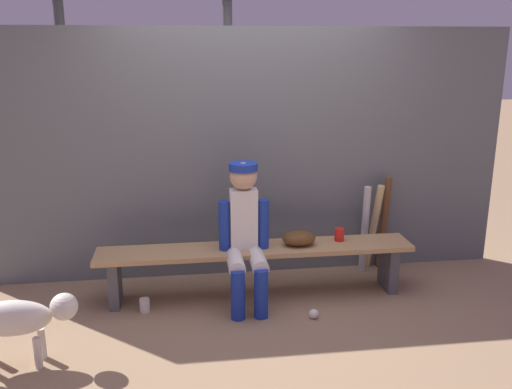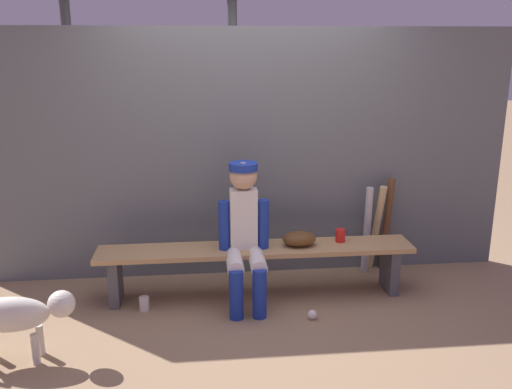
% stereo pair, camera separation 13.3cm
% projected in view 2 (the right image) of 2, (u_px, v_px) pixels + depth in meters
% --- Properties ---
extents(ground_plane, '(30.00, 30.00, 0.00)m').
position_uv_depth(ground_plane, '(256.00, 295.00, 4.68)').
color(ground_plane, '#937556').
extents(chainlink_fence, '(4.67, 0.03, 2.20)m').
position_uv_depth(chainlink_fence, '(250.00, 156.00, 4.89)').
color(chainlink_fence, '#595E63').
rests_on(chainlink_fence, ground_plane).
extents(dugout_bench, '(2.61, 0.36, 0.44)m').
position_uv_depth(dugout_bench, '(256.00, 257.00, 4.59)').
color(dugout_bench, tan).
rests_on(dugout_bench, ground_plane).
extents(player_seated, '(0.41, 0.55, 1.15)m').
position_uv_depth(player_seated, '(245.00, 230.00, 4.40)').
color(player_seated, silver).
rests_on(player_seated, ground_plane).
extents(baseball_glove, '(0.28, 0.20, 0.12)m').
position_uv_depth(baseball_glove, '(299.00, 239.00, 4.59)').
color(baseball_glove, '#593819').
rests_on(baseball_glove, dugout_bench).
extents(bat_aluminum_silver, '(0.09, 0.16, 0.84)m').
position_uv_depth(bat_aluminum_silver, '(367.00, 231.00, 5.02)').
color(bat_aluminum_silver, '#B7B7BC').
rests_on(bat_aluminum_silver, ground_plane).
extents(bat_wood_natural, '(0.11, 0.25, 0.84)m').
position_uv_depth(bat_wood_natural, '(376.00, 228.00, 5.09)').
color(bat_wood_natural, tan).
rests_on(bat_wood_natural, ground_plane).
extents(bat_wood_dark, '(0.08, 0.16, 0.89)m').
position_uv_depth(bat_wood_dark, '(387.00, 225.00, 5.10)').
color(bat_wood_dark, brown).
rests_on(bat_wood_dark, ground_plane).
extents(baseball, '(0.07, 0.07, 0.07)m').
position_uv_depth(baseball, '(312.00, 315.00, 4.28)').
color(baseball, white).
rests_on(baseball, ground_plane).
extents(cup_on_ground, '(0.08, 0.08, 0.11)m').
position_uv_depth(cup_on_ground, '(144.00, 303.00, 4.42)').
color(cup_on_ground, silver).
rests_on(cup_on_ground, ground_plane).
extents(cup_on_bench, '(0.08, 0.08, 0.11)m').
position_uv_depth(cup_on_bench, '(340.00, 235.00, 4.68)').
color(cup_on_bench, red).
rests_on(cup_on_bench, dugout_bench).
extents(scoreboard, '(2.15, 0.27, 3.51)m').
position_uv_depth(scoreboard, '(156.00, 2.00, 5.47)').
color(scoreboard, '#3F3F42').
rests_on(scoreboard, ground_plane).
extents(dog, '(0.84, 0.20, 0.49)m').
position_uv_depth(dog, '(18.00, 315.00, 3.65)').
color(dog, beige).
rests_on(dog, ground_plane).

